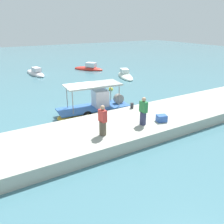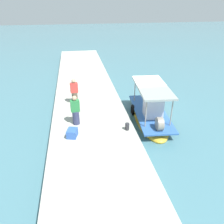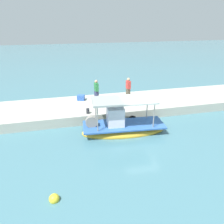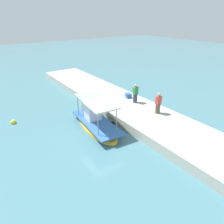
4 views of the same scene
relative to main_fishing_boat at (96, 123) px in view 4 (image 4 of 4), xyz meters
name	(u,v)px [view 4 (image 4 of 4)]	position (x,y,z in m)	size (l,w,h in m)	color
ground_plane	(101,136)	(-1.27, 0.34, -0.43)	(120.00, 120.00, 0.00)	teal
dock_quay	(144,117)	(-1.27, -3.99, -0.05)	(36.00, 4.74, 0.74)	#B2B2A4
main_fishing_boat	(96,123)	(0.00, 0.00, 0.00)	(5.97, 2.48, 2.78)	gold
fisherman_near_bollard	(158,104)	(-1.96, -4.90, 1.13)	(0.44, 0.54, 1.80)	brown
fisherman_by_crate	(135,94)	(0.93, -4.89, 1.13)	(0.44, 0.54, 1.79)	#34385B
mooring_bollard	(104,103)	(2.09, -2.08, 0.52)	(0.24, 0.24, 0.41)	#2D2D33
cargo_crate	(128,95)	(2.27, -5.15, 0.53)	(0.62, 0.50, 0.44)	#345FB7
marker_buoy	(13,122)	(4.62, 5.33, -0.33)	(0.46, 0.46, 0.46)	yellow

